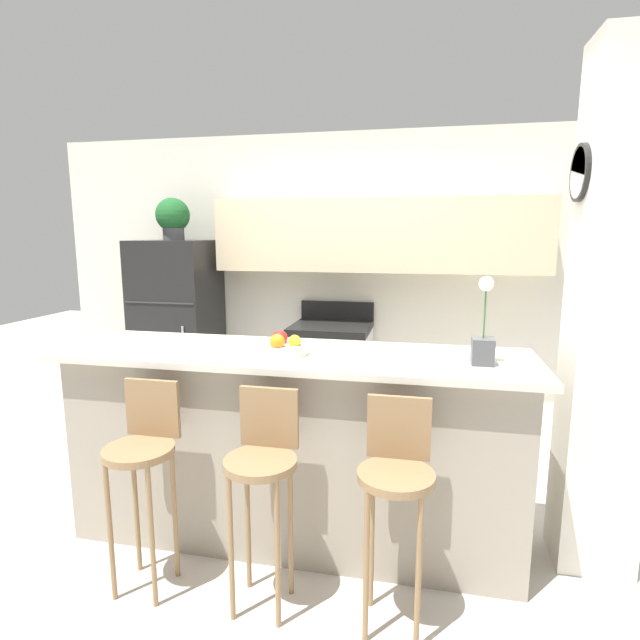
% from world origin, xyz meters
% --- Properties ---
extents(ground_plane, '(14.00, 14.00, 0.00)m').
position_xyz_m(ground_plane, '(0.00, 0.00, 0.00)').
color(ground_plane, beige).
extents(wall_back, '(5.60, 0.38, 2.55)m').
position_xyz_m(wall_back, '(0.10, 1.93, 1.43)').
color(wall_back, silver).
rests_on(wall_back, ground_plane).
extents(pillar_right, '(0.38, 0.32, 2.55)m').
position_xyz_m(pillar_right, '(1.55, 0.12, 1.28)').
color(pillar_right, silver).
rests_on(pillar_right, ground_plane).
extents(counter_bar, '(2.49, 0.69, 1.06)m').
position_xyz_m(counter_bar, '(0.00, 0.00, 0.54)').
color(counter_bar, gray).
rests_on(counter_bar, ground_plane).
extents(refrigerator, '(0.67, 0.65, 1.62)m').
position_xyz_m(refrigerator, '(-1.53, 1.63, 0.81)').
color(refrigerator, black).
rests_on(refrigerator, ground_plane).
extents(stove_range, '(0.66, 0.64, 1.07)m').
position_xyz_m(stove_range, '(-0.10, 1.65, 0.46)').
color(stove_range, silver).
rests_on(stove_range, ground_plane).
extents(bar_stool_left, '(0.32, 0.32, 0.99)m').
position_xyz_m(bar_stool_left, '(-0.58, -0.52, 0.66)').
color(bar_stool_left, olive).
rests_on(bar_stool_left, ground_plane).
extents(bar_stool_mid, '(0.32, 0.32, 0.99)m').
position_xyz_m(bar_stool_mid, '(0.00, -0.52, 0.66)').
color(bar_stool_mid, olive).
rests_on(bar_stool_mid, ground_plane).
extents(bar_stool_right, '(0.32, 0.32, 0.99)m').
position_xyz_m(bar_stool_right, '(0.58, -0.52, 0.66)').
color(bar_stool_right, olive).
rests_on(bar_stool_right, ground_plane).
extents(potted_plant_on_fridge, '(0.30, 0.30, 0.37)m').
position_xyz_m(potted_plant_on_fridge, '(-1.53, 1.63, 1.82)').
color(potted_plant_on_fridge, '#4C4C51').
rests_on(potted_plant_on_fridge, refrigerator).
extents(orchid_vase, '(0.10, 0.10, 0.42)m').
position_xyz_m(orchid_vase, '(0.95, -0.06, 1.19)').
color(orchid_vase, '#4C4C51').
rests_on(orchid_vase, counter_bar).
extents(fruit_bowl, '(0.24, 0.24, 0.12)m').
position_xyz_m(fruit_bowl, '(-0.03, -0.06, 1.10)').
color(fruit_bowl, silver).
rests_on(fruit_bowl, counter_bar).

